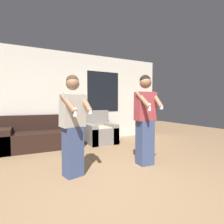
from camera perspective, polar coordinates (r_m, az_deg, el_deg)
ground_plane at (r=2.54m, az=1.35°, el=-24.37°), size 14.00×14.00×0.00m
wall_back at (r=5.44m, az=-15.11°, el=4.72°), size 6.60×0.07×2.70m
couch at (r=4.95m, az=-21.87°, el=-7.45°), size 1.92×0.88×0.85m
armchair at (r=5.26m, az=-4.17°, el=-6.53°), size 0.81×0.92×0.94m
person_left at (r=2.83m, az=-12.62°, el=-4.08°), size 0.45×0.53×1.61m
person_right at (r=3.36m, az=10.81°, el=-2.07°), size 0.44×0.46×1.70m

